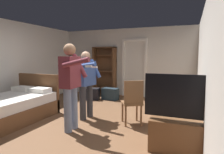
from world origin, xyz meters
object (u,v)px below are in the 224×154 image
wooden_chair (133,100)px  person_blue_shirt (71,81)px  bed (14,107)px  suitcase_dark (110,94)px  bottle_on_table (170,90)px  side_table (163,105)px  person_striped_shirt (86,80)px  laptop (162,92)px  bookshelf (105,69)px  suitcase_small (91,94)px  tv_flatscreen (182,129)px

wooden_chair → person_blue_shirt: size_ratio=0.56×
bed → suitcase_dark: size_ratio=3.49×
bottle_on_table → side_table: bearing=150.3°
wooden_chair → person_blue_shirt: bearing=-144.0°
wooden_chair → suitcase_dark: 2.57m
side_table → wooden_chair: bearing=-165.9°
person_blue_shirt → person_striped_shirt: 0.80m
wooden_chair → person_blue_shirt: person_blue_shirt is taller
laptop → wooden_chair: wooden_chair is taller
bed → wooden_chair: 2.82m
bookshelf → laptop: 3.71m
laptop → person_blue_shirt: (-1.67, -0.88, 0.26)m
bottle_on_table → person_striped_shirt: size_ratio=0.15×
laptop → suitcase_small: bearing=145.8°
laptop → person_striped_shirt: (-1.76, -0.09, 0.19)m
tv_flatscreen → bottle_on_table: tv_flatscreen is taller
suitcase_dark → bookshelf: bearing=133.3°
bookshelf → suitcase_small: bearing=-99.7°
suitcase_small → bed: bearing=-119.3°
bookshelf → wooden_chair: bearing=-55.9°
tv_flatscreen → side_table: 1.16m
person_striped_shirt → bottle_on_table: bearing=1.7°
bottle_on_table → wooden_chair: size_ratio=0.25×
side_table → suitcase_small: size_ratio=1.17×
side_table → bed: bearing=-166.0°
bottle_on_table → person_striped_shirt: bearing=-178.3°
tv_flatscreen → bed: bearing=176.5°
suitcase_small → side_table: bearing=-48.3°
bottle_on_table → suitcase_small: (-2.84, 1.85, -0.61)m
person_blue_shirt → suitcase_dark: person_blue_shirt is taller
laptop → bottle_on_table: 0.18m
bed → side_table: bed is taller
side_table → laptop: bearing=-124.3°
bed → person_striped_shirt: bearing=24.0°
person_blue_shirt → suitcase_small: size_ratio=2.93×
bookshelf → suitcase_dark: bearing=-53.9°
side_table → laptop: size_ratio=2.11×
bookshelf → tv_flatscreen: bookshelf is taller
suitcase_dark → person_blue_shirt: bearing=-76.0°
side_table → suitcase_dark: (-2.04, 1.97, -0.27)m
bottle_on_table → suitcase_small: 3.45m
side_table → person_blue_shirt: size_ratio=0.40×
suitcase_dark → suitcase_small: suitcase_dark is taller
tv_flatscreen → suitcase_dark: 3.92m
laptop → suitcase_dark: 2.90m
person_striped_shirt → suitcase_small: 2.25m
bottle_on_table → laptop: bearing=167.7°
wooden_chair → suitcase_small: bearing=136.9°
tv_flatscreen → person_blue_shirt: 2.22m
wooden_chair → suitcase_dark: (-1.40, 2.13, -0.34)m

